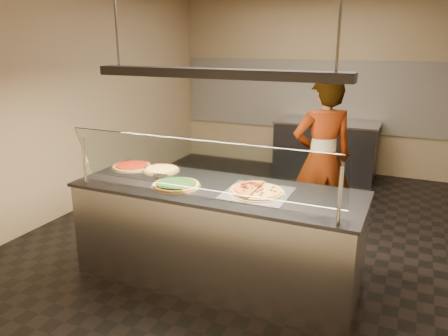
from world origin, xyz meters
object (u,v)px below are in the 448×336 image
at_px(worker, 322,159).
at_px(heat_lamp_housing, 216,73).
at_px(pizza_spinach, 176,185).
at_px(pizza_cheese, 161,169).
at_px(prep_table, 326,149).
at_px(pizza_spatula, 159,173).
at_px(pizza_tomato, 132,166).
at_px(half_pizza_sausage, 269,192).
at_px(serving_counter, 217,234).
at_px(half_pizza_pepperoni, 245,188).
at_px(perforated_tray, 257,193).
at_px(sneeze_guard, 199,166).

xyz_separation_m(worker, heat_lamp_housing, (-0.68, -1.35, 1.01)).
xyz_separation_m(pizza_spinach, pizza_cheese, (-0.39, 0.37, -0.00)).
bearing_deg(prep_table, pizza_spatula, -104.48).
xyz_separation_m(pizza_tomato, pizza_spatula, (0.42, -0.14, 0.01)).
relative_size(half_pizza_sausage, worker, 0.25).
distance_m(serving_counter, heat_lamp_housing, 1.48).
height_order(half_pizza_sausage, pizza_cheese, half_pizza_sausage).
bearing_deg(half_pizza_sausage, serving_counter, 179.43).
bearing_deg(worker, prep_table, -110.59).
bearing_deg(half_pizza_pepperoni, heat_lamp_housing, 179.88).
height_order(pizza_cheese, prep_table, pizza_cheese).
relative_size(serving_counter, pizza_spatula, 11.36).
bearing_deg(pizza_spatula, perforated_tray, -5.00).
height_order(pizza_tomato, worker, worker).
bearing_deg(half_pizza_pepperoni, pizza_tomato, 170.32).
xyz_separation_m(serving_counter, pizza_spinach, (-0.35, -0.12, 0.48)).
relative_size(pizza_spinach, pizza_spatula, 1.96).
bearing_deg(pizza_spatula, half_pizza_pepperoni, -5.50).
bearing_deg(half_pizza_sausage, half_pizza_pepperoni, 178.88).
distance_m(serving_counter, pizza_spinach, 0.61).
height_order(half_pizza_sausage, pizza_tomato, half_pizza_sausage).
height_order(perforated_tray, worker, worker).
relative_size(half_pizza_sausage, pizza_spatula, 2.00).
bearing_deg(half_pizza_sausage, prep_table, 93.60).
xyz_separation_m(half_pizza_pepperoni, pizza_cheese, (-1.02, 0.25, -0.02)).
height_order(serving_counter, pizza_tomato, pizza_tomato).
bearing_deg(worker, pizza_spinach, 24.69).
bearing_deg(heat_lamp_housing, half_pizza_sausage, -0.57).
height_order(half_pizza_pepperoni, worker, worker).
bearing_deg(half_pizza_sausage, pizza_tomato, 171.51).
relative_size(serving_counter, heat_lamp_housing, 1.16).
bearing_deg(pizza_spinach, heat_lamp_housing, 19.13).
bearing_deg(serving_counter, half_pizza_sausage, -0.57).
distance_m(perforated_tray, half_pizza_pepperoni, 0.12).
distance_m(sneeze_guard, half_pizza_pepperoni, 0.51).
bearing_deg(half_pizza_pepperoni, perforated_tray, -0.76).
bearing_deg(prep_table, worker, -80.25).
bearing_deg(serving_counter, half_pizza_pepperoni, -0.12).
bearing_deg(prep_table, half_pizza_pepperoni, -89.82).
xyz_separation_m(perforated_tray, half_pizza_sausage, (0.11, -0.00, 0.02)).
height_order(pizza_cheese, heat_lamp_housing, heat_lamp_housing).
distance_m(perforated_tray, heat_lamp_housing, 1.09).
bearing_deg(heat_lamp_housing, worker, 63.33).
xyz_separation_m(serving_counter, prep_table, (0.27, 3.75, 0.00)).
height_order(serving_counter, worker, worker).
bearing_deg(serving_counter, worker, 63.33).
height_order(pizza_cheese, worker, worker).
bearing_deg(pizza_spatula, pizza_cheese, 113.41).
xyz_separation_m(pizza_spinach, heat_lamp_housing, (0.35, 0.12, 1.00)).
bearing_deg(serving_counter, heat_lamp_housing, 0.00).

